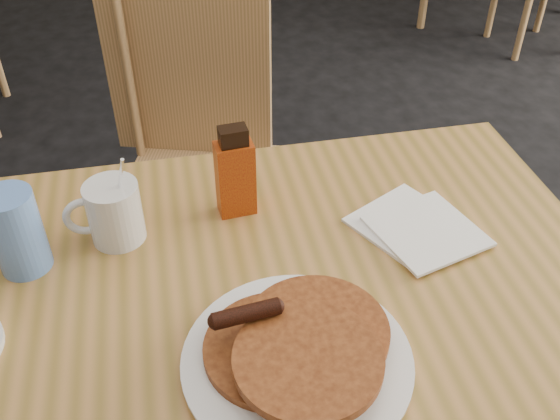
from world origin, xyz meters
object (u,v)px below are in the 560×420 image
object	(u,v)px
syrup_bottle	(235,174)
main_table	(240,318)
blue_tumbler	(16,232)
pancake_plate	(298,354)
chair_main_far	(198,139)
coffee_mug	(113,212)

from	to	relation	value
syrup_bottle	main_table	bearing A→B (deg)	-103.05
main_table	blue_tumbler	xyz separation A→B (m)	(-0.33, 0.16, 0.11)
blue_tumbler	pancake_plate	bearing A→B (deg)	-37.53
chair_main_far	blue_tumbler	size ratio (longest dim) A/B	6.65
pancake_plate	blue_tumbler	world-z (taller)	blue_tumbler
main_table	blue_tumbler	distance (m)	0.38
chair_main_far	pancake_plate	distance (m)	0.92
chair_main_far	blue_tumbler	world-z (taller)	chair_main_far
chair_main_far	blue_tumbler	xyz separation A→B (m)	(-0.34, -0.60, 0.25)
chair_main_far	coffee_mug	bearing A→B (deg)	-90.30
main_table	coffee_mug	size ratio (longest dim) A/B	7.62
chair_main_far	coffee_mug	size ratio (longest dim) A/B	5.61
syrup_bottle	blue_tumbler	world-z (taller)	syrup_bottle
coffee_mug	blue_tumbler	xyz separation A→B (m)	(-0.15, -0.04, 0.02)
coffee_mug	blue_tumbler	distance (m)	0.15
blue_tumbler	main_table	bearing A→B (deg)	-25.59
blue_tumbler	syrup_bottle	bearing A→B (deg)	10.11
chair_main_far	coffee_mug	distance (m)	0.64
pancake_plate	blue_tumbler	distance (m)	0.49
coffee_mug	blue_tumbler	bearing A→B (deg)	-176.86
pancake_plate	coffee_mug	distance (m)	0.41
coffee_mug	main_table	bearing A→B (deg)	-58.39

